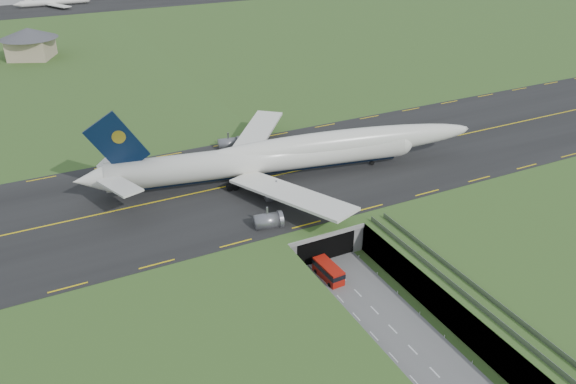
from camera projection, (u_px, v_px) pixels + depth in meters
ground at (348, 284)px, 97.73m from camera, size 900.00×900.00×0.00m
airfield_deck at (349, 270)px, 96.32m from camera, size 800.00×800.00×6.00m
trench_road at (373, 309)px, 91.76m from camera, size 12.00×75.00×0.20m
taxiway at (269, 177)px, 120.93m from camera, size 800.00×44.00×0.18m
tunnel_portal at (304, 223)px, 109.36m from camera, size 17.00×22.30×6.00m
guideway at (480, 306)px, 84.46m from camera, size 3.00×53.00×7.05m
jumbo_jet at (290, 155)px, 119.22m from camera, size 86.62×56.46×18.97m
shuttle_tram at (328, 271)px, 98.51m from camera, size 2.93×6.96×2.81m
service_building at (29, 40)px, 205.64m from camera, size 26.85×26.85×11.14m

